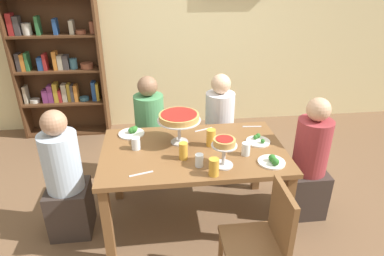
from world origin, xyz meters
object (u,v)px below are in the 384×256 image
object	(u,v)px
deep_dish_pizza_stand	(179,119)
salad_plate_spare	(272,161)
salad_plate_far_diner	(132,132)
cutlery_fork_near	(252,127)
diner_far_right	(219,134)
water_glass_clear_spare	(199,160)
dining_table	(193,159)
chair_near_right	(263,238)
water_glass_clear_near	(246,149)
personal_pizza_stand	(224,146)
beer_glass_amber_spare	(183,151)
water_glass_clear_far	(136,143)
diner_head_east	(309,167)
beer_glass_amber_short	(211,138)
beer_glass_amber_tall	(214,167)
diner_far_left	(151,137)
salad_plate_near_diner	(258,141)
cutlery_fork_far	(141,174)
cutlery_knife_near	(204,130)
bookshelf	(55,51)
diner_head_west	(66,184)

from	to	relation	value
deep_dish_pizza_stand	salad_plate_spare	distance (m)	0.83
salad_plate_far_diner	cutlery_fork_near	distance (m)	1.12
diner_far_right	water_glass_clear_spare	size ratio (longest dim) A/B	11.24
dining_table	chair_near_right	distance (m)	0.90
water_glass_clear_near	personal_pizza_stand	bearing A→B (deg)	-146.61
salad_plate_far_diner	water_glass_clear_spare	bearing A→B (deg)	-48.53
beer_glass_amber_spare	water_glass_clear_far	xyz separation A→B (m)	(-0.38, 0.20, -0.02)
diner_head_east	salad_plate_far_diner	size ratio (longest dim) A/B	4.97
beer_glass_amber_short	water_glass_clear_near	distance (m)	0.31
dining_table	beer_glass_amber_short	world-z (taller)	beer_glass_amber_short
water_glass_clear_far	beer_glass_amber_tall	bearing A→B (deg)	-38.27
personal_pizza_stand	cutlery_fork_near	xyz separation A→B (m)	(0.41, 0.64, -0.17)
water_glass_clear_spare	dining_table	bearing A→B (deg)	92.96
salad_plate_far_diner	diner_far_left	bearing A→B (deg)	69.37
salad_plate_near_diner	cutlery_fork_far	size ratio (longest dim) A/B	1.15
water_glass_clear_spare	cutlery_fork_far	world-z (taller)	water_glass_clear_spare
beer_glass_amber_short	water_glass_clear_far	world-z (taller)	beer_glass_amber_short
salad_plate_near_diner	cutlery_fork_far	distance (m)	1.07
diner_far_right	salad_plate_near_diner	distance (m)	0.75
diner_far_right	water_glass_clear_near	distance (m)	0.92
deep_dish_pizza_stand	water_glass_clear_spare	size ratio (longest dim) A/B	3.59
diner_head_east	beer_glass_amber_short	world-z (taller)	diner_head_east
personal_pizza_stand	water_glass_clear_near	distance (m)	0.28
diner_far_right	cutlery_fork_far	xyz separation A→B (m)	(-0.79, -1.05, 0.25)
chair_near_right	water_glass_clear_far	bearing A→B (deg)	44.50
personal_pizza_stand	beer_glass_amber_short	size ratio (longest dim) A/B	1.56
diner_head_east	water_glass_clear_near	xyz separation A→B (m)	(-0.63, -0.13, 0.30)
water_glass_clear_near	cutlery_knife_near	bearing A→B (deg)	119.12
diner_far_left	salad_plate_near_diner	world-z (taller)	diner_far_left
bookshelf	deep_dish_pizza_stand	world-z (taller)	bookshelf
dining_table	personal_pizza_stand	distance (m)	0.43
diner_far_right	water_glass_clear_far	world-z (taller)	diner_far_right
beer_glass_amber_tall	water_glass_clear_spare	distance (m)	0.16
bookshelf	diner_head_west	bearing A→B (deg)	-77.40
salad_plate_near_diner	cutlery_fork_near	bearing A→B (deg)	84.22
chair_near_right	salad_plate_far_diner	bearing A→B (deg)	38.05
diner_head_west	deep_dish_pizza_stand	bearing A→B (deg)	8.59
beer_glass_amber_short	salad_plate_near_diner	bearing A→B (deg)	1.78
salad_plate_near_diner	diner_far_left	bearing A→B (deg)	143.66
diner_head_east	chair_near_right	xyz separation A→B (m)	(-0.67, -0.79, -0.01)
salad_plate_spare	water_glass_clear_near	xyz separation A→B (m)	(-0.17, 0.16, 0.03)
deep_dish_pizza_stand	beer_glass_amber_tall	xyz separation A→B (m)	(0.21, -0.52, -0.16)
diner_far_left	water_glass_clear_far	world-z (taller)	diner_far_left
diner_far_right	diner_head_west	xyz separation A→B (m)	(-1.43, -0.75, 0.00)
dining_table	cutlery_knife_near	distance (m)	0.39
diner_far_right	cutlery_knife_near	distance (m)	0.51
bookshelf	beer_glass_amber_short	world-z (taller)	bookshelf
diner_head_west	water_glass_clear_spare	bearing A→B (deg)	-12.95
salad_plate_far_diner	water_glass_clear_near	xyz separation A→B (m)	(0.93, -0.47, 0.03)
diner_far_right	water_glass_clear_spare	distance (m)	1.10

